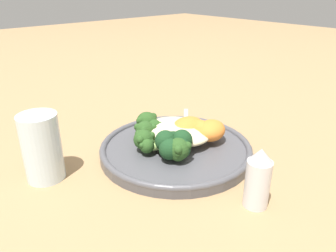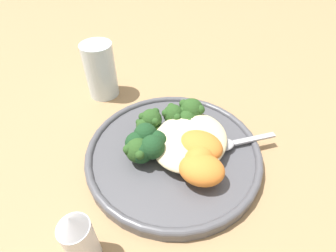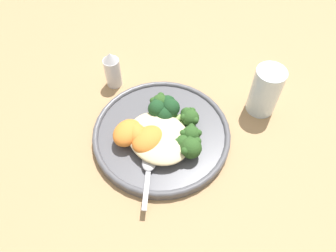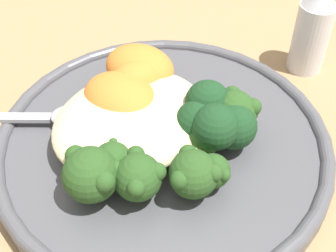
# 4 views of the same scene
# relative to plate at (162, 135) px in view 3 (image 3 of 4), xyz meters

# --- Properties ---
(ground_plane) EXTENTS (4.00, 4.00, 0.00)m
(ground_plane) POSITION_rel_plate_xyz_m (0.00, -0.02, -0.01)
(ground_plane) COLOR #9E7A51
(plate) EXTENTS (0.28, 0.28, 0.02)m
(plate) POSITION_rel_plate_xyz_m (0.00, 0.00, 0.00)
(plate) COLOR #4C4C51
(plate) RESTS_ON ground_plane
(quinoa_mound) EXTENTS (0.13, 0.11, 0.03)m
(quinoa_mound) POSITION_rel_plate_xyz_m (-0.01, 0.02, 0.02)
(quinoa_mound) COLOR beige
(quinoa_mound) RESTS_ON plate
(broccoli_stalk_0) EXTENTS (0.11, 0.06, 0.04)m
(broccoli_stalk_0) POSITION_rel_plate_xyz_m (-0.06, -0.00, 0.03)
(broccoli_stalk_0) COLOR #8EB25B
(broccoli_stalk_0) RESTS_ON plate
(broccoli_stalk_1) EXTENTS (0.10, 0.06, 0.03)m
(broccoli_stalk_1) POSITION_rel_plate_xyz_m (-0.04, -0.00, 0.02)
(broccoli_stalk_1) COLOR #8EB25B
(broccoli_stalk_1) RESTS_ON plate
(broccoli_stalk_2) EXTENTS (0.10, 0.09, 0.04)m
(broccoli_stalk_2) POSITION_rel_plate_xyz_m (-0.04, -0.02, 0.03)
(broccoli_stalk_2) COLOR #8EB25B
(broccoli_stalk_2) RESTS_ON plate
(broccoli_stalk_3) EXTENTS (0.06, 0.10, 0.04)m
(broccoli_stalk_3) POSITION_rel_plate_xyz_m (-0.02, -0.05, 0.03)
(broccoli_stalk_3) COLOR #8EB25B
(broccoli_stalk_3) RESTS_ON plate
(broccoli_stalk_4) EXTENTS (0.03, 0.11, 0.03)m
(broccoli_stalk_4) POSITION_rel_plate_xyz_m (-0.00, -0.03, 0.02)
(broccoli_stalk_4) COLOR #8EB25B
(broccoli_stalk_4) RESTS_ON plate
(broccoli_stalk_5) EXTENTS (0.03, 0.10, 0.03)m
(broccoli_stalk_5) POSITION_rel_plate_xyz_m (0.01, -0.02, 0.02)
(broccoli_stalk_5) COLOR #8EB25B
(broccoli_stalk_5) RESTS_ON plate
(broccoli_stalk_6) EXTENTS (0.07, 0.09, 0.03)m
(broccoli_stalk_6) POSITION_rel_plate_xyz_m (0.03, -0.02, 0.02)
(broccoli_stalk_6) COLOR #8EB25B
(broccoli_stalk_6) RESTS_ON plate
(broccoli_stalk_7) EXTENTS (0.09, 0.11, 0.04)m
(broccoli_stalk_7) POSITION_rel_plate_xyz_m (0.04, -0.03, 0.03)
(broccoli_stalk_7) COLOR #8EB25B
(broccoli_stalk_7) RESTS_ON plate
(sweet_potato_chunk_0) EXTENTS (0.06, 0.07, 0.04)m
(sweet_potato_chunk_0) POSITION_rel_plate_xyz_m (-0.01, 0.04, 0.03)
(sweet_potato_chunk_0) COLOR orange
(sweet_potato_chunk_0) RESTS_ON plate
(sweet_potato_chunk_1) EXTENTS (0.07, 0.08, 0.04)m
(sweet_potato_chunk_1) POSITION_rel_plate_xyz_m (0.03, 0.06, 0.03)
(sweet_potato_chunk_1) COLOR orange
(sweet_potato_chunk_1) RESTS_ON plate
(sweet_potato_chunk_2) EXTENTS (0.06, 0.05, 0.04)m
(sweet_potato_chunk_2) POSITION_rel_plate_xyz_m (0.02, 0.05, 0.03)
(sweet_potato_chunk_2) COLOR orange
(sweet_potato_chunk_2) RESTS_ON plate
(kale_tuft) EXTENTS (0.06, 0.07, 0.04)m
(kale_tuft) POSITION_rel_plate_xyz_m (0.03, -0.03, 0.03)
(kale_tuft) COLOR #193D1E
(kale_tuft) RESTS_ON plate
(spoon) EXTENTS (0.09, 0.09, 0.01)m
(spoon) POSITION_rel_plate_xyz_m (-0.05, 0.07, 0.01)
(spoon) COLOR #A3A3A8
(spoon) RESTS_ON plate
(water_glass) EXTENTS (0.06, 0.06, 0.11)m
(water_glass) POSITION_rel_plate_xyz_m (-0.08, -0.21, 0.04)
(water_glass) COLOR silver
(water_glass) RESTS_ON ground_plane
(salt_shaker) EXTENTS (0.04, 0.04, 0.09)m
(salt_shaker) POSITION_rel_plate_xyz_m (0.19, -0.02, 0.03)
(salt_shaker) COLOR silver
(salt_shaker) RESTS_ON ground_plane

